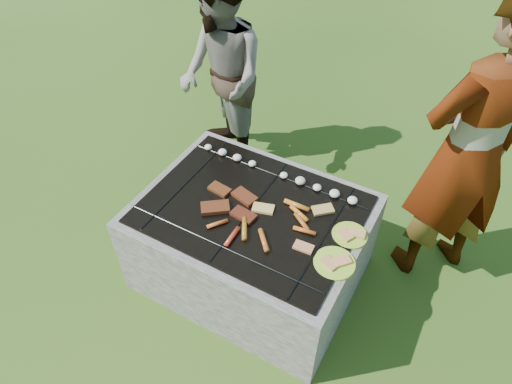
# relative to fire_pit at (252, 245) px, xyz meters

# --- Properties ---
(lawn) EXTENTS (60.00, 60.00, 0.00)m
(lawn) POSITION_rel_fire_pit_xyz_m (0.00, 0.00, -0.28)
(lawn) COLOR #244210
(lawn) RESTS_ON ground
(fire_pit) EXTENTS (1.30, 1.00, 0.62)m
(fire_pit) POSITION_rel_fire_pit_xyz_m (0.00, 0.00, 0.00)
(fire_pit) COLOR #A59E93
(fire_pit) RESTS_ON ground
(mushrooms) EXTENTS (1.05, 0.06, 0.04)m
(mushrooms) POSITION_rel_fire_pit_xyz_m (0.04, 0.33, 0.35)
(mushrooms) COLOR white
(mushrooms) RESTS_ON fire_pit
(pork_slabs) EXTENTS (0.37, 0.30, 0.02)m
(pork_slabs) POSITION_rel_fire_pit_xyz_m (-0.13, -0.03, 0.34)
(pork_slabs) COLOR #91421A
(pork_slabs) RESTS_ON fire_pit
(sausages) EXTENTS (0.55, 0.46, 0.03)m
(sausages) POSITION_rel_fire_pit_xyz_m (0.16, -0.06, 0.34)
(sausages) COLOR orange
(sausages) RESTS_ON fire_pit
(bread_on_grate) EXTENTS (0.44, 0.40, 0.02)m
(bread_on_grate) POSITION_rel_fire_pit_xyz_m (0.25, 0.05, 0.34)
(bread_on_grate) COLOR #EED879
(bread_on_grate) RESTS_ON fire_pit
(plate_far) EXTENTS (0.21, 0.21, 0.03)m
(plate_far) POSITION_rel_fire_pit_xyz_m (0.56, 0.09, 0.33)
(plate_far) COLOR gold
(plate_far) RESTS_ON fire_pit
(plate_near) EXTENTS (0.24, 0.24, 0.03)m
(plate_near) POSITION_rel_fire_pit_xyz_m (0.56, -0.12, 0.33)
(plate_near) COLOR #D3E035
(plate_near) RESTS_ON fire_pit
(cook) EXTENTS (0.80, 0.79, 1.86)m
(cook) POSITION_rel_fire_pit_xyz_m (0.97, 0.67, 0.65)
(cook) COLOR #AA9A8D
(cook) RESTS_ON ground
(bystander) EXTENTS (0.94, 0.92, 1.53)m
(bystander) POSITION_rel_fire_pit_xyz_m (-0.78, 0.91, 0.48)
(bystander) COLOR gray
(bystander) RESTS_ON ground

